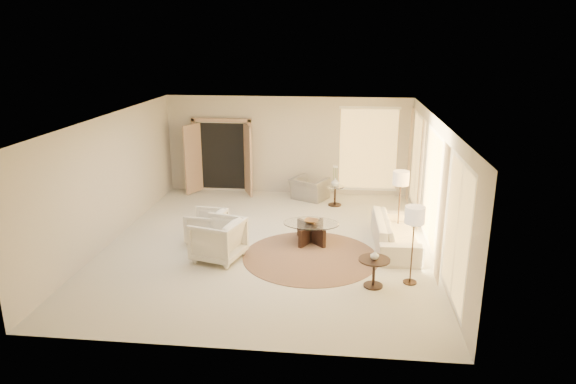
# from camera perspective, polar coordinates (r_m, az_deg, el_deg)

# --- Properties ---
(room) EXTENTS (7.04, 8.04, 2.83)m
(room) POSITION_cam_1_polar(r_m,az_deg,el_deg) (10.96, -2.31, 0.95)
(room) COLOR beige
(room) RESTS_ON ground
(windows_right) EXTENTS (0.10, 6.40, 2.40)m
(windows_right) POSITION_cam_1_polar(r_m,az_deg,el_deg) (11.11, 15.66, 0.30)
(windows_right) COLOR #F1BE60
(windows_right) RESTS_ON room
(window_back_corner) EXTENTS (1.70, 0.10, 2.40)m
(window_back_corner) POSITION_cam_1_polar(r_m,az_deg,el_deg) (14.71, 8.91, 4.70)
(window_back_corner) COLOR #F1BE60
(window_back_corner) RESTS_ON room
(curtains_right) EXTENTS (0.06, 5.20, 2.60)m
(curtains_right) POSITION_cam_1_polar(r_m,az_deg,el_deg) (11.97, 14.75, 1.30)
(curtains_right) COLOR #CDAF8A
(curtains_right) RESTS_ON room
(french_doors) EXTENTS (1.95, 0.66, 2.16)m
(french_doors) POSITION_cam_1_polar(r_m,az_deg,el_deg) (15.03, -7.35, 3.91)
(french_doors) COLOR tan
(french_doors) RESTS_ON room
(area_rug) EXTENTS (3.46, 3.46, 0.01)m
(area_rug) POSITION_cam_1_polar(r_m,az_deg,el_deg) (10.79, 2.51, -7.19)
(area_rug) COLOR #43291D
(area_rug) RESTS_ON room
(sofa) EXTENTS (0.94, 2.27, 0.66)m
(sofa) POSITION_cam_1_polar(r_m,az_deg,el_deg) (11.39, 11.85, -4.46)
(sofa) COLOR silver
(sofa) RESTS_ON room
(armchair_left) EXTENTS (0.81, 0.85, 0.80)m
(armchair_left) POSITION_cam_1_polar(r_m,az_deg,el_deg) (11.53, -9.05, -3.65)
(armchair_left) COLOR silver
(armchair_left) RESTS_ON room
(armchair_right) EXTENTS (1.07, 1.11, 0.94)m
(armchair_right) POSITION_cam_1_polar(r_m,az_deg,el_deg) (10.60, -7.80, -5.04)
(armchair_right) COLOR silver
(armchair_right) RESTS_ON room
(accent_chair) EXTENTS (1.10, 0.96, 0.81)m
(accent_chair) POSITION_cam_1_polar(r_m,az_deg,el_deg) (14.41, 2.40, 0.77)
(accent_chair) COLOR gray
(accent_chair) RESTS_ON room
(coffee_table) EXTENTS (1.38, 1.38, 0.45)m
(coffee_table) POSITION_cam_1_polar(r_m,az_deg,el_deg) (11.44, 2.59, -4.24)
(coffee_table) COLOR black
(coffee_table) RESTS_ON room
(end_table) EXTENTS (0.57, 0.57, 0.54)m
(end_table) POSITION_cam_1_polar(r_m,az_deg,el_deg) (9.56, 9.53, -8.30)
(end_table) COLOR black
(end_table) RESTS_ON room
(side_table) EXTENTS (0.47, 0.47, 0.54)m
(side_table) POSITION_cam_1_polar(r_m,az_deg,el_deg) (13.94, 5.24, -0.19)
(side_table) COLOR #31221A
(side_table) RESTS_ON room
(floor_lamp_near) EXTENTS (0.37, 0.37, 1.52)m
(floor_lamp_near) POSITION_cam_1_polar(r_m,az_deg,el_deg) (11.80, 12.42, 1.20)
(floor_lamp_near) COLOR #31221A
(floor_lamp_near) RESTS_ON room
(floor_lamp_far) EXTENTS (0.36, 0.36, 1.50)m
(floor_lamp_far) POSITION_cam_1_polar(r_m,az_deg,el_deg) (9.49, 13.89, -2.89)
(floor_lamp_far) COLOR #31221A
(floor_lamp_far) RESTS_ON room
(bowl) EXTENTS (0.38, 0.38, 0.08)m
(bowl) POSITION_cam_1_polar(r_m,az_deg,el_deg) (11.36, 2.60, -3.27)
(bowl) COLOR brown
(bowl) RESTS_ON coffee_table
(end_vase) EXTENTS (0.18, 0.18, 0.17)m
(end_vase) POSITION_cam_1_polar(r_m,az_deg,el_deg) (9.46, 9.61, -6.92)
(end_vase) COLOR white
(end_vase) RESTS_ON end_table
(side_vase) EXTENTS (0.28, 0.28, 0.23)m
(side_vase) POSITION_cam_1_polar(r_m,az_deg,el_deg) (13.85, 5.28, 1.10)
(side_vase) COLOR white
(side_vase) RESTS_ON side_table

